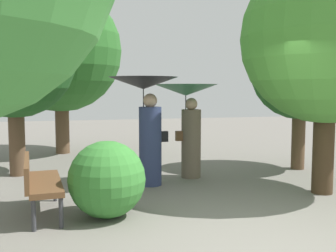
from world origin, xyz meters
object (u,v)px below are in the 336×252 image
(tree_near_left, at_px, (60,42))
(person_left, at_px, (146,109))
(tree_near_right, at_px, (328,23))
(person_right, at_px, (188,110))
(park_bench, at_px, (39,180))
(tree_far_back, at_px, (14,47))
(tree_mid_right, at_px, (301,62))

(tree_near_left, bearing_deg, person_left, -69.94)
(tree_near_right, bearing_deg, person_right, 137.28)
(tree_near_left, bearing_deg, park_bench, -92.82)
(tree_far_back, bearing_deg, tree_near_right, -28.22)
(person_right, xyz_separation_m, tree_far_back, (-3.42, 1.09, 1.28))
(tree_near_right, distance_m, tree_far_back, 6.07)
(person_right, relative_size, tree_near_left, 0.38)
(park_bench, bearing_deg, person_right, -62.09)
(park_bench, xyz_separation_m, tree_mid_right, (5.51, 2.02, 1.92))
(person_left, height_order, tree_near_right, tree_near_right)
(park_bench, bearing_deg, person_left, -58.48)
(person_left, height_order, tree_far_back, tree_far_back)
(tree_near_right, height_order, tree_mid_right, tree_near_right)
(tree_near_left, distance_m, tree_far_back, 2.97)
(tree_near_right, relative_size, tree_mid_right, 1.23)
(tree_near_right, distance_m, tree_mid_right, 2.19)
(person_left, xyz_separation_m, tree_far_back, (-2.47, 1.53, 1.24))
(park_bench, bearing_deg, tree_far_back, 7.15)
(person_right, xyz_separation_m, tree_near_right, (1.92, -1.77, 1.52))
(person_left, relative_size, tree_near_left, 0.41)
(person_left, bearing_deg, tree_near_left, 18.71)
(person_right, distance_m, tree_far_back, 3.81)
(park_bench, bearing_deg, tree_mid_right, -74.78)
(tree_near_left, bearing_deg, tree_far_back, -107.85)
(park_bench, relative_size, tree_near_right, 0.33)
(tree_near_left, height_order, tree_mid_right, tree_near_left)
(person_right, bearing_deg, tree_mid_right, -86.90)
(tree_mid_right, xyz_separation_m, tree_far_back, (-6.13, 0.88, 0.25))
(tree_near_right, bearing_deg, tree_near_left, 128.16)
(park_bench, distance_m, tree_mid_right, 6.18)
(person_left, bearing_deg, person_right, -66.56)
(park_bench, xyz_separation_m, tree_far_back, (-0.62, 2.90, 2.17))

